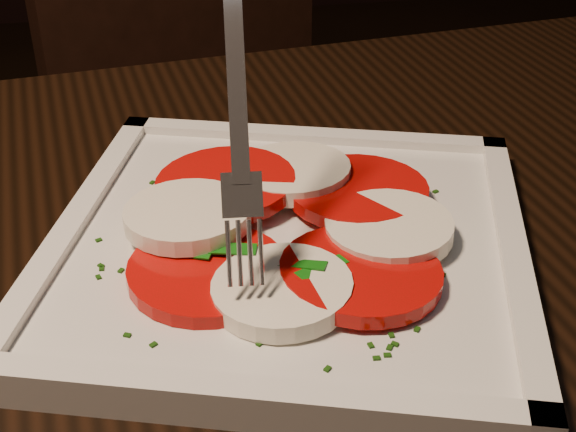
{
  "coord_description": "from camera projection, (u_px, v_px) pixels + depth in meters",
  "views": [
    {
      "loc": [
        -0.19,
        -0.15,
        1.02
      ],
      "look_at": [
        -0.12,
        0.22,
        0.78
      ],
      "focal_mm": 50.0,
      "sensor_mm": 36.0,
      "label": 1
    }
  ],
  "objects": [
    {
      "name": "fork",
      "position": [
        236.0,
        89.0,
        0.4
      ],
      "size": [
        0.05,
        0.1,
        0.16
      ],
      "primitive_type": null,
      "rotation": [
        0.0,
        0.0,
        -0.09
      ],
      "color": "white",
      "rests_on": "caprese_salad"
    },
    {
      "name": "chair",
      "position": [
        225.0,
        123.0,
        1.12
      ],
      "size": [
        0.56,
        0.56,
        0.93
      ],
      "rotation": [
        0.0,
        0.0,
        0.43
      ],
      "color": "black",
      "rests_on": "ground"
    },
    {
      "name": "plate",
      "position": [
        288.0,
        249.0,
        0.46
      ],
      "size": [
        0.34,
        0.34,
        0.01
      ],
      "primitive_type": "cube",
      "rotation": [
        0.0,
        0.0,
        -0.31
      ],
      "color": "silver",
      "rests_on": "table"
    },
    {
      "name": "caprese_salad",
      "position": [
        288.0,
        225.0,
        0.46
      ],
      "size": [
        0.21,
        0.22,
        0.02
      ],
      "color": "#C10405",
      "rests_on": "plate"
    }
  ]
}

